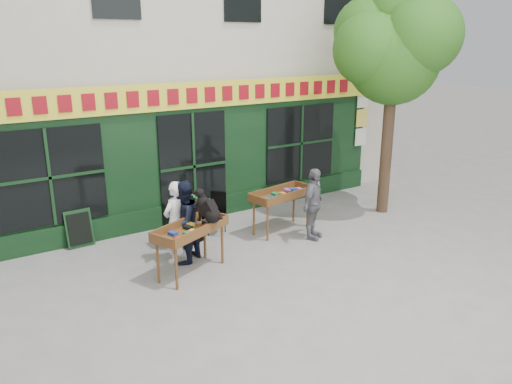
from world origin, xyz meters
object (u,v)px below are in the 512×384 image
book_cart_right (282,196)px  bistro_table (195,216)px  dog (208,205)px  man_left (183,222)px  book_cart_center (191,232)px  woman (176,222)px  man_right (313,204)px

book_cart_right → bistro_table: size_ratio=2.08×
dog → man_left: size_ratio=0.36×
book_cart_right → man_left: size_ratio=0.96×
book_cart_center → bistro_table: book_cart_center is taller
book_cart_center → woman: size_ratio=0.99×
man_right → dog: bearing=153.5°
man_right → man_left: 2.91m
book_cart_center → man_right: 2.98m
dog → woman: 0.92m
book_cart_right → man_left: bearing=177.3°
dog → book_cart_right: size_ratio=0.38×
dog → book_cart_right: 2.54m
bistro_table → man_left: man_left is taller
woman → man_right: 3.03m
dog → man_right: 2.68m
book_cart_right → bistro_table: 1.99m
man_right → woman: bearing=139.8°
woman → book_cart_right: bearing=161.4°
book_cart_center → man_left: size_ratio=0.98×
woman → book_cart_right: 2.69m
woman → bistro_table: (0.80, 0.78, -0.27)m
woman → man_left: size_ratio=0.99×
man_right → man_left: bearing=141.7°
book_cart_center → dog: bearing=-30.8°
book_cart_right → man_right: (0.30, -0.75, -0.03)m
bistro_table → man_left: (-0.70, -0.90, 0.28)m
dog → bistro_table: 1.72m
woman → man_right: woman is taller
book_cart_center → man_left: bearing=56.6°
book_cart_right → bistro_table: bearing=153.0°
book_cart_center → man_left: (0.10, 0.53, 0.00)m
man_left → bistro_table: bearing=-161.4°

